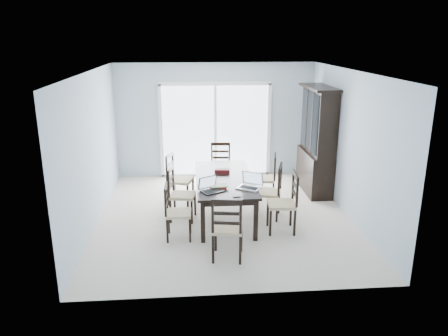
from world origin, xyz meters
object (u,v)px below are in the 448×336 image
Objects in this scene: chair_right_far at (269,173)px; chair_left_far at (176,173)px; cell_phone at (237,197)px; china_hutch at (317,141)px; chair_left_near at (173,206)px; chair_left_mid at (177,188)px; game_box at (222,171)px; chair_end_near at (227,222)px; chair_end_far at (220,161)px; chair_right_near at (288,196)px; laptop_dark at (212,188)px; laptop_silver at (249,185)px; dining_table at (224,182)px; hot_tub at (201,147)px; chair_right_mid at (273,185)px.

chair_left_far is at bearing 100.71° from chair_right_far.
chair_right_far is 9.78× the size of cell_phone.
china_hutch reaches higher than chair_left_near.
game_box is at bearing 121.50° from chair_left_mid.
china_hutch reaches higher than chair_end_near.
chair_end_far is (0.94, 0.87, -0.01)m from chair_left_far.
chair_right_near reaches higher than laptop_dark.
chair_left_near is 1.29m from laptop_silver.
cell_phone is at bearing 81.13° from chair_end_near.
chair_left_near is (-0.89, -0.80, -0.12)m from dining_table.
china_hutch is 3.60m from chair_left_near.
cell_phone is (1.01, -0.19, 0.20)m from chair_left_near.
laptop_silver is (-1.67, -1.86, -0.26)m from china_hutch.
chair_left_far reaches higher than hot_tub.
cell_phone is at bearing -130.48° from china_hutch.
dining_table is at bearing 94.09° from chair_end_far.
chair_left_mid is at bearing 177.13° from chair_left_near.
dining_table is at bearing 100.73° from chair_right_mid.
laptop_dark reaches higher than hot_tub.
cell_phone is 0.06× the size of hot_tub.
chair_left_mid is 0.95× the size of chair_right_near.
chair_left_far is (-0.88, 0.79, -0.07)m from dining_table.
dining_table is 1.00m from cell_phone.
hot_tub is (-0.36, 1.80, -0.14)m from chair_end_far.
chair_end_near is at bearing 167.80° from chair_right_far.
laptop_dark is at bearing -109.42° from dining_table.
chair_right_mid reaches higher than chair_left_near.
chair_left_near is (-2.92, -2.05, -0.51)m from china_hutch.
laptop_silver is at bearing 152.21° from chair_right_mid.
laptop_silver is 1.63× the size of game_box.
laptop_silver is (1.24, -1.41, 0.21)m from chair_left_far.
chair_right_far reaches higher than laptop_silver.
chair_right_near reaches higher than chair_end_near.
chair_end_near is at bearing -87.59° from hot_tub.
chair_right_near reaches higher than chair_left_near.
dining_table is 1.93× the size of chair_left_far.
chair_right_mid is 0.99× the size of chair_end_near.
chair_right_mid is (0.87, -0.09, -0.07)m from dining_table.
chair_right_far is 2.64× the size of laptop_dark.
chair_right_mid is 1.06× the size of chair_right_far.
hot_tub is (-0.66, 4.07, -0.36)m from laptop_silver.
chair_right_mid is (1.76, -0.89, 0.01)m from chair_left_far.
china_hutch reaches higher than chair_right_mid.
hot_tub is (-2.33, 2.21, -0.62)m from china_hutch.
chair_left_near is 3.80× the size of game_box.
chair_end_far reaches higher than cell_phone.
chair_end_near is 0.68m from cell_phone.
laptop_dark is (0.58, -0.69, 0.22)m from chair_left_mid.
chair_right_far is 3.93× the size of game_box.
china_hutch is 1.91× the size of chair_right_mid.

